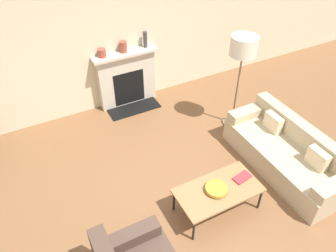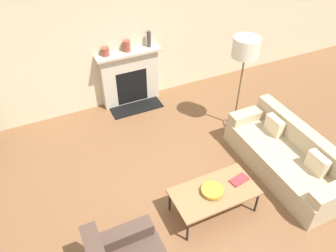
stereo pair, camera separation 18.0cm
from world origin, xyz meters
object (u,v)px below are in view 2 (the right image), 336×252
object	(u,v)px
mantel_vase_center_left	(127,46)
mantel_vase_center_right	(149,39)
floor_lamp	(245,54)
couch	(287,157)
mantel_vase_left	(105,52)
book	(239,180)
fireplace	(130,78)
bowl	(212,190)
coffee_table	(214,193)

from	to	relation	value
mantel_vase_center_left	mantel_vase_center_right	world-z (taller)	mantel_vase_center_right
floor_lamp	mantel_vase_center_left	world-z (taller)	floor_lamp
floor_lamp	couch	bearing A→B (deg)	-87.50
mantel_vase_left	mantel_vase_center_right	distance (m)	0.85
book	mantel_vase_left	bearing A→B (deg)	96.71
fireplace	mantel_vase_center_right	distance (m)	0.83
mantel_vase_left	mantel_vase_center_left	size ratio (longest dim) A/B	0.74
bowl	coffee_table	bearing A→B (deg)	5.29
mantel_vase_left	mantel_vase_center_left	world-z (taller)	mantel_vase_center_left
fireplace	couch	distance (m)	3.20
floor_lamp	mantel_vase_center_left	bearing A→B (deg)	133.67
couch	floor_lamp	size ratio (longest dim) A/B	1.20
bowl	floor_lamp	bearing A→B (deg)	46.65
couch	mantel_vase_center_right	xyz separation A→B (m)	(-1.08, 2.82, 0.97)
couch	mantel_vase_center_left	world-z (taller)	mantel_vase_center_left
bowl	couch	bearing A→B (deg)	7.57
book	mantel_vase_left	xyz separation A→B (m)	(-0.90, 2.99, 0.75)
mantel_vase_center_right	mantel_vase_left	bearing A→B (deg)	180.00
coffee_table	mantel_vase_center_left	xyz separation A→B (m)	(-0.10, 3.01, 0.82)
bowl	book	bearing A→B (deg)	2.98
couch	bowl	xyz separation A→B (m)	(-1.46, -0.19, 0.17)
book	bowl	bearing A→B (deg)	172.89
fireplace	floor_lamp	xyz separation A→B (m)	(1.45, -1.51, 0.90)
coffee_table	mantel_vase_center_right	xyz separation A→B (m)	(0.34, 3.01, 0.87)
bowl	mantel_vase_center_left	distance (m)	3.11
couch	mantel_vase_center_right	size ratio (longest dim) A/B	6.81
couch	coffee_table	xyz separation A→B (m)	(-1.42, -0.19, 0.10)
mantel_vase_left	mantel_vase_center_left	bearing A→B (deg)	0.00
fireplace	floor_lamp	distance (m)	2.28
fireplace	couch	size ratio (longest dim) A/B	0.60
bowl	book	distance (m)	0.44
bowl	mantel_vase_center_left	xyz separation A→B (m)	(-0.06, 3.02, 0.75)
couch	mantel_vase_center_right	bearing A→B (deg)	-159.09
fireplace	floor_lamp	world-z (taller)	floor_lamp
fireplace	mantel_vase_center_left	xyz separation A→B (m)	(-0.01, 0.01, 0.67)
coffee_table	mantel_vase_left	xyz separation A→B (m)	(-0.50, 3.01, 0.79)
couch	floor_lamp	distance (m)	1.74
coffee_table	mantel_vase_left	world-z (taller)	mantel_vase_left
fireplace	bowl	world-z (taller)	fireplace
book	mantel_vase_center_left	world-z (taller)	mantel_vase_center_left
bowl	mantel_vase_center_right	xyz separation A→B (m)	(0.38, 3.02, 0.80)
book	fireplace	bearing A→B (deg)	89.25
book	floor_lamp	world-z (taller)	floor_lamp
floor_lamp	mantel_vase_left	xyz separation A→B (m)	(-1.86, 1.53, -0.26)
mantel_vase_center_left	couch	bearing A→B (deg)	-61.75
couch	bowl	world-z (taller)	couch
mantel_vase_center_right	bowl	bearing A→B (deg)	-97.21
bowl	mantel_vase_left	world-z (taller)	mantel_vase_left
floor_lamp	mantel_vase_center_right	bearing A→B (deg)	123.74
bowl	mantel_vase_left	distance (m)	3.14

